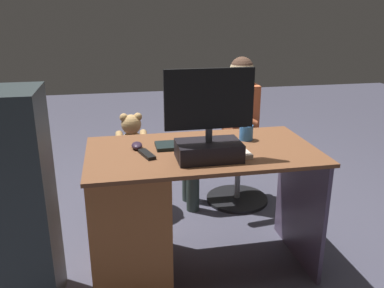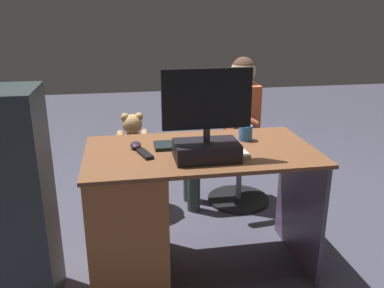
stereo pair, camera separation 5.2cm
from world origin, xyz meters
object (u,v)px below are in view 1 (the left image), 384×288
keyboard (193,144)px  tv_remote (147,154)px  computer_mouse (137,146)px  visitor_chair (238,171)px  desk (144,212)px  person (229,121)px  office_chair_teddy (134,179)px  monitor (208,132)px  teddy_bear (132,137)px  cup (246,133)px

keyboard → tv_remote: (0.27, 0.11, -0.00)m
computer_mouse → visitor_chair: size_ratio=0.19×
desk → person: (-0.72, -0.81, 0.28)m
keyboard → office_chair_teddy: size_ratio=0.92×
monitor → office_chair_teddy: size_ratio=1.03×
computer_mouse → office_chair_teddy: (-0.00, -0.71, -0.50)m
tv_remote → teddy_bear: (0.04, -0.85, -0.17)m
computer_mouse → tv_remote: computer_mouse is taller
tv_remote → office_chair_teddy: size_ratio=0.33×
tv_remote → visitor_chair: (-0.79, -0.85, -0.51)m
desk → teddy_bear: 0.83m
cup → tv_remote: size_ratio=0.60×
computer_mouse → visitor_chair: computer_mouse is taller
monitor → person: bearing=-112.3°
teddy_bear → visitor_chair: bearing=-179.8°
keyboard → teddy_bear: 0.82m
teddy_bear → monitor: bearing=110.1°
tv_remote → office_chair_teddy: 0.97m
monitor → office_chair_teddy: (0.35, -0.94, -0.63)m
computer_mouse → cup: cup is taller
computer_mouse → person: (-0.74, -0.72, -0.09)m
office_chair_teddy → monitor: bearing=110.3°
desk → tv_remote: size_ratio=8.47×
cup → teddy_bear: (0.64, -0.69, -0.20)m
monitor → tv_remote: size_ratio=3.13×
keyboard → person: bearing=-120.2°
desk → cup: cup is taller
cup → teddy_bear: size_ratio=0.27×
tv_remote → person: 1.10m
tv_remote → office_chair_teddy: bearing=-104.3°
desk → keyboard: size_ratio=3.02×
keyboard → cup: 0.34m
desk → visitor_chair: bearing=-135.1°
tv_remote → person: person is taller
monitor → computer_mouse: (0.35, -0.23, -0.13)m
cup → visitor_chair: cup is taller
monitor → keyboard: bearing=-80.4°
computer_mouse → person: person is taller
tv_remote → desk: bearing=-78.3°
computer_mouse → visitor_chair: 1.22m
computer_mouse → teddy_bear: (-0.00, -0.72, -0.18)m
keyboard → tv_remote: 0.29m
computer_mouse → visitor_chair: bearing=-138.9°
keyboard → teddy_bear: bearing=-67.0°
desk → monitor: (-0.33, 0.15, 0.50)m
keyboard → visitor_chair: (-0.52, -0.74, -0.51)m
desk → computer_mouse: computer_mouse is taller
teddy_bear → person: bearing=-179.9°
office_chair_teddy → person: (-0.74, -0.01, 0.41)m
keyboard → computer_mouse: computer_mouse is taller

